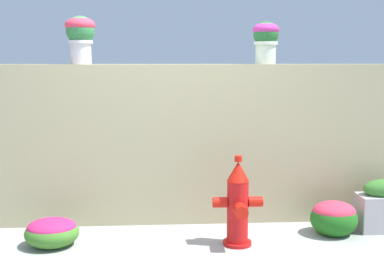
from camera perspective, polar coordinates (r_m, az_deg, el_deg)
name	(u,v)px	position (r m, az deg, el deg)	size (l,w,h in m)	color
ground_plane	(179,253)	(4.28, -1.50, -13.72)	(24.00, 24.00, 0.00)	#989A97
stone_wall	(175,143)	(4.95, -1.93, -1.28)	(6.17, 0.37, 1.56)	tan
potted_plant_1	(80,34)	(4.93, -12.66, 10.92)	(0.29, 0.29, 0.46)	silver
potted_plant_2	(266,38)	(4.97, 8.46, 10.59)	(0.26, 0.26, 0.41)	beige
fire_hydrant	(238,205)	(4.36, 5.26, -8.34)	(0.43, 0.35, 0.79)	red
flower_bush_left	(52,231)	(4.56, -15.76, -10.88)	(0.47, 0.42, 0.25)	#407A28
flower_bush_right	(334,217)	(4.83, 15.94, -9.29)	(0.43, 0.39, 0.33)	#1E6119
planter_box	(384,206)	(5.08, 21.09, -7.91)	(0.48, 0.27, 0.49)	#A8A1A1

